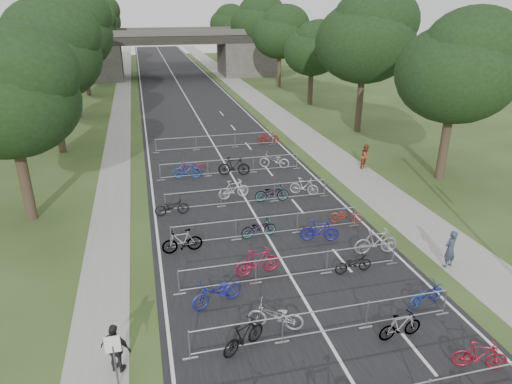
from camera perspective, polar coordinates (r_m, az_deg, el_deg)
road at (r=59.17m, az=-8.97°, el=12.02°), size 11.00×140.00×0.01m
sidewalk_right at (r=60.43m, az=-1.23°, el=12.50°), size 3.00×140.00×0.01m
sidewalk_left at (r=58.97m, az=-16.37°, el=11.37°), size 2.00×140.00×0.01m
lane_markings at (r=59.17m, az=-8.97°, el=12.02°), size 0.12×140.00×0.00m
overpass_bridge at (r=73.51m, az=-10.40°, el=16.72°), size 31.00×8.00×7.05m
park_sign at (r=14.43m, az=-17.38°, el=-18.58°), size 0.45×0.06×1.83m
tree_left_0 at (r=24.99m, az=-28.48°, el=10.59°), size 6.72×6.72×10.25m
tree_right_0 at (r=30.43m, az=24.05°, el=13.87°), size 7.17×7.17×10.93m
tree_left_1 at (r=36.56m, az=-24.59°, el=15.55°), size 7.56×7.56×11.53m
tree_right_1 at (r=40.47m, az=13.69°, el=18.22°), size 8.18×8.18×12.47m
tree_left_2 at (r=48.35m, az=-22.51°, el=18.08°), size 8.40×8.40×12.81m
tree_right_2 at (r=51.55m, az=7.18°, el=17.27°), size 6.16×6.16×9.39m
tree_left_3 at (r=60.35m, az=-20.89°, el=17.31°), size 6.72×6.72×10.25m
tree_right_3 at (r=62.80m, az=3.10°, el=19.21°), size 7.17×7.17×10.93m
tree_left_4 at (r=72.24m, az=-20.08°, el=18.71°), size 7.56×7.56×11.53m
tree_right_4 at (r=74.29m, az=0.22°, el=20.50°), size 8.18×8.18×12.47m
tree_left_5 at (r=84.16m, az=-19.49°, el=19.70°), size 8.40×8.40×12.81m
tree_right_5 at (r=86.04m, az=-1.89°, el=19.46°), size 6.16×6.16×9.39m
tree_left_6 at (r=96.19m, az=-18.85°, el=19.01°), size 6.72×6.72×10.25m
tree_right_6 at (r=97.74m, az=-3.52°, el=20.37°), size 7.17×7.17×10.93m
barrier_row_1 at (r=16.20m, az=8.71°, el=-15.77°), size 9.70×0.08×1.10m
barrier_row_2 at (r=18.94m, az=4.53°, el=-9.32°), size 9.70×0.08×1.10m
barrier_row_3 at (r=22.11m, az=1.42°, el=-4.30°), size 9.70×0.08×1.10m
barrier_row_4 at (r=25.62m, az=-0.98°, el=-0.38°), size 9.70×0.08×1.10m
barrier_row_5 at (r=30.19m, az=-3.16°, el=3.20°), size 9.70×0.08×1.10m
barrier_row_6 at (r=35.82m, az=-5.05°, el=6.27°), size 9.70×0.08×1.10m
bike_3 at (r=16.41m, az=26.21°, el=-17.87°), size 1.71×1.02×0.99m
bike_4 at (r=15.51m, az=-1.56°, el=-17.57°), size 1.77×1.31×1.06m
bike_5 at (r=16.33m, az=2.46°, el=-15.26°), size 2.06×1.40×1.03m
bike_6 at (r=16.68m, az=17.60°, el=-15.69°), size 1.65×0.57×0.97m
bike_7 at (r=18.57m, az=20.50°, el=-11.94°), size 1.79×0.98×0.89m
bike_8 at (r=17.47m, az=-4.90°, el=-12.39°), size 2.18×1.33×1.08m
bike_9 at (r=19.13m, az=0.20°, el=-8.72°), size 2.03×0.79×1.19m
bike_10 at (r=19.75m, az=12.06°, el=-8.73°), size 1.68×0.64×0.87m
bike_11 at (r=21.29m, az=14.78°, el=-6.02°), size 2.08×0.76×1.22m
bike_12 at (r=21.01m, az=-9.22°, el=-6.10°), size 1.88×0.65×1.11m
bike_13 at (r=22.10m, az=0.32°, el=-4.55°), size 1.80×0.77×0.92m
bike_14 at (r=21.89m, az=7.93°, el=-4.78°), size 1.92×1.01×1.11m
bike_15 at (r=23.88m, az=11.17°, el=-2.90°), size 1.76×1.15×0.87m
bike_16 at (r=24.73m, az=-10.50°, el=-1.84°), size 1.83×0.69×0.95m
bike_17 at (r=26.39m, az=-2.79°, el=0.33°), size 1.93×0.84×1.12m
bike_18 at (r=26.01m, az=1.99°, el=-0.11°), size 2.01×0.83×1.03m
bike_19 at (r=27.04m, az=6.03°, el=0.69°), size 1.74×1.28×1.04m
bike_20 at (r=29.78m, az=-8.58°, el=2.72°), size 1.91×0.83×1.11m
bike_21 at (r=30.62m, az=-8.07°, el=3.15°), size 1.86×0.81×0.95m
bike_22 at (r=30.00m, az=-2.78°, el=3.24°), size 2.16×1.01×1.25m
bike_23 at (r=31.36m, az=2.30°, el=3.96°), size 2.17×1.51×1.08m
bike_27 at (r=36.91m, az=1.53°, el=6.83°), size 1.84×0.68×1.08m
pedestrian_a at (r=21.19m, az=23.10°, el=-6.59°), size 0.71×0.56×1.70m
pedestrian_b at (r=32.11m, az=13.57°, el=4.33°), size 1.02×0.97×1.66m
pedestrian_c at (r=15.19m, az=-17.10°, el=-18.22°), size 1.07×0.83×1.69m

